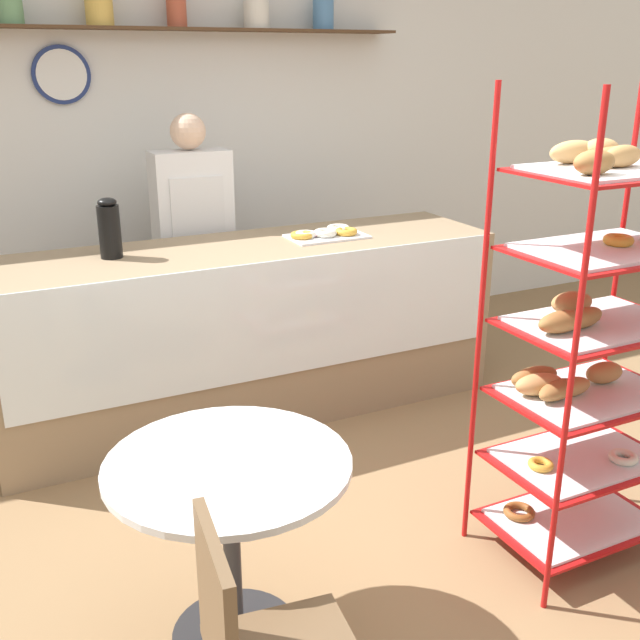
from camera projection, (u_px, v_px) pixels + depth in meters
name	position (u px, v px, depth m)	size (l,w,h in m)	color
ground_plane	(370.00, 535.00, 3.22)	(14.00, 14.00, 0.00)	olive
back_wall	(182.00, 150.00, 4.91)	(10.00, 0.30, 2.70)	white
display_counter	(250.00, 330.00, 4.22)	(2.79, 0.74, 0.98)	#937A5B
pastry_rack	(587.00, 340.00, 2.85)	(0.72, 0.51, 1.87)	#B71414
person_worker	(194.00, 241.00, 4.51)	(0.46, 0.23, 1.65)	#282833
cafe_table	(230.00, 505.00, 2.49)	(0.81, 0.81, 0.71)	#262628
coffee_carafe	(109.00, 229.00, 3.76)	(0.11, 0.11, 0.31)	black
donut_tray_counter	(324.00, 234.00, 4.23)	(0.44, 0.27, 0.05)	silver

